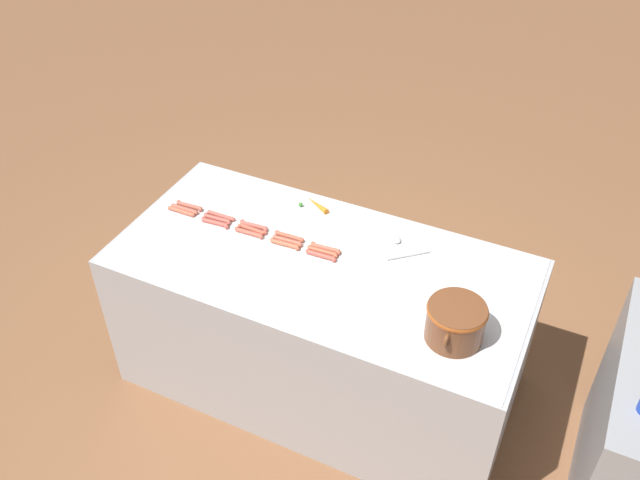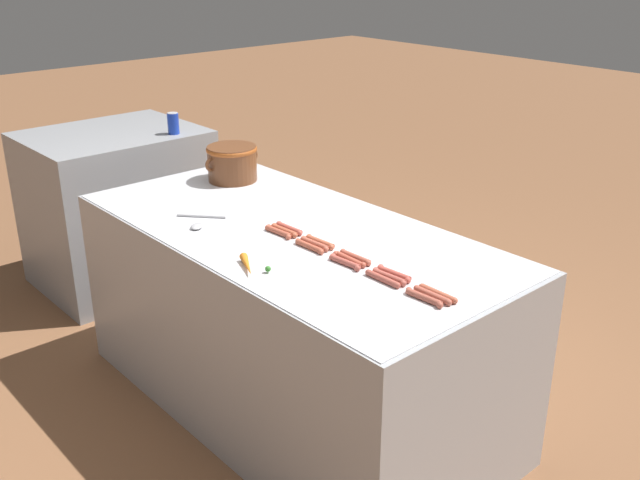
% 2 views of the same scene
% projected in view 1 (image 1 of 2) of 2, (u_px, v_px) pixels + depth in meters
% --- Properties ---
extents(ground_plane, '(20.00, 20.00, 0.00)m').
position_uv_depth(ground_plane, '(322.00, 378.00, 3.85)').
color(ground_plane, brown).
extents(griddle_counter, '(0.97, 2.03, 0.88)m').
position_uv_depth(griddle_counter, '(322.00, 324.00, 3.57)').
color(griddle_counter, '#ADAFB5').
rests_on(griddle_counter, ground_plane).
extents(hot_dog_0, '(0.03, 0.17, 0.02)m').
position_uv_depth(hot_dog_0, '(189.00, 206.00, 3.62)').
color(hot_dog_0, '#B15744').
rests_on(hot_dog_0, griddle_counter).
extents(hot_dog_1, '(0.02, 0.17, 0.02)m').
position_uv_depth(hot_dog_1, '(221.00, 216.00, 3.55)').
color(hot_dog_1, '#B35344').
rests_on(hot_dog_1, griddle_counter).
extents(hot_dog_2, '(0.03, 0.17, 0.02)m').
position_uv_depth(hot_dog_2, '(254.00, 226.00, 3.49)').
color(hot_dog_2, '#B35346').
rests_on(hot_dog_2, griddle_counter).
extents(hot_dog_3, '(0.03, 0.17, 0.02)m').
position_uv_depth(hot_dog_3, '(289.00, 236.00, 3.42)').
color(hot_dog_3, '#B6563D').
rests_on(hot_dog_3, griddle_counter).
extents(hot_dog_4, '(0.03, 0.17, 0.02)m').
position_uv_depth(hot_dog_4, '(326.00, 248.00, 3.35)').
color(hot_dog_4, '#B95840').
rests_on(hot_dog_4, griddle_counter).
extents(hot_dog_5, '(0.03, 0.17, 0.02)m').
position_uv_depth(hot_dog_5, '(185.00, 209.00, 3.59)').
color(hot_dog_5, '#B55946').
rests_on(hot_dog_5, griddle_counter).
extents(hot_dog_6, '(0.03, 0.17, 0.02)m').
position_uv_depth(hot_dog_6, '(217.00, 219.00, 3.53)').
color(hot_dog_6, '#B25447').
rests_on(hot_dog_6, griddle_counter).
extents(hot_dog_7, '(0.03, 0.17, 0.02)m').
position_uv_depth(hot_dog_7, '(252.00, 229.00, 3.46)').
color(hot_dog_7, '#BB533E').
rests_on(hot_dog_7, griddle_counter).
extents(hot_dog_8, '(0.03, 0.17, 0.02)m').
position_uv_depth(hot_dog_8, '(288.00, 241.00, 3.39)').
color(hot_dog_8, '#B95B45').
rests_on(hot_dog_8, griddle_counter).
extents(hot_dog_9, '(0.03, 0.17, 0.02)m').
position_uv_depth(hot_dog_9, '(323.00, 251.00, 3.33)').
color(hot_dog_9, '#B9593D').
rests_on(hot_dog_9, griddle_counter).
extents(hot_dog_10, '(0.02, 0.17, 0.02)m').
position_uv_depth(hot_dog_10, '(181.00, 211.00, 3.58)').
color(hot_dog_10, '#B95B41').
rests_on(hot_dog_10, griddle_counter).
extents(hot_dog_11, '(0.03, 0.17, 0.02)m').
position_uv_depth(hot_dog_11, '(215.00, 223.00, 3.50)').
color(hot_dog_11, '#BE4F43').
rests_on(hot_dog_11, griddle_counter).
extents(hot_dog_12, '(0.03, 0.17, 0.02)m').
position_uv_depth(hot_dog_12, '(249.00, 233.00, 3.44)').
color(hot_dog_12, '#B05441').
rests_on(hot_dog_12, griddle_counter).
extents(hot_dog_13, '(0.03, 0.17, 0.02)m').
position_uv_depth(hot_dog_13, '(285.00, 244.00, 3.37)').
color(hot_dog_13, '#BC5D40').
rests_on(hot_dog_13, griddle_counter).
extents(hot_dog_14, '(0.03, 0.17, 0.02)m').
position_uv_depth(hot_dog_14, '(321.00, 255.00, 3.31)').
color(hot_dog_14, '#BB5042').
rests_on(hot_dog_14, griddle_counter).
extents(bean_pot, '(0.32, 0.26, 0.18)m').
position_uv_depth(bean_pot, '(456.00, 321.00, 2.85)').
color(bean_pot, brown).
rests_on(bean_pot, griddle_counter).
extents(serving_spoon, '(0.21, 0.23, 0.02)m').
position_uv_depth(serving_spoon, '(400.00, 245.00, 3.37)').
color(serving_spoon, '#B7B7BC').
rests_on(serving_spoon, griddle_counter).
extents(carrot, '(0.10, 0.17, 0.03)m').
position_uv_depth(carrot, '(316.00, 204.00, 3.62)').
color(carrot, orange).
rests_on(carrot, griddle_counter).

